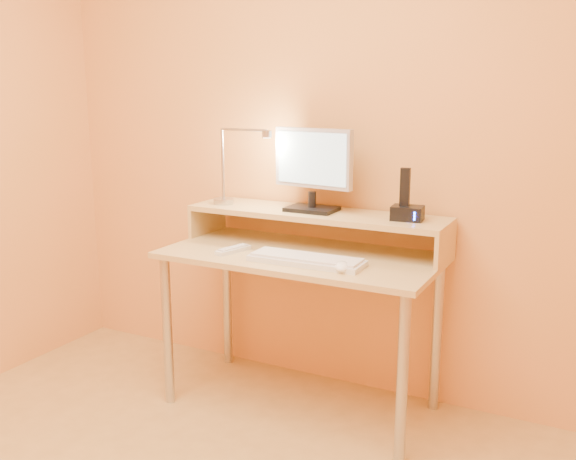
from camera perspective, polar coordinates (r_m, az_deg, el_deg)
The scene contains 25 objects.
wall_back at distance 3.01m, azimuth 3.93°, elevation 9.14°, with size 3.00×0.04×2.50m, color #EA9650.
desk_leg_fl at distance 3.00m, azimuth -10.62°, elevation -8.77°, with size 0.04×0.04×0.69m, color #AFAFAF.
desk_leg_fr at distance 2.52m, azimuth 10.07°, elevation -13.00°, with size 0.04×0.04×0.69m, color #AFAFAF.
desk_leg_bl at distance 3.38m, azimuth -5.40°, elevation -6.13°, with size 0.04×0.04×0.69m, color #AFAFAF.
desk_leg_br at distance 2.97m, azimuth 13.02°, elevation -9.13°, with size 0.04×0.04×0.69m, color #AFAFAF.
desk_lower at distance 2.81m, azimuth 1.16°, elevation -2.31°, with size 1.20×0.60×0.03m, color tan.
shelf_riser_left at distance 3.21m, azimuth -7.14°, elevation 0.95°, with size 0.02×0.30×0.14m, color tan.
shelf_riser_right at distance 2.73m, azimuth 13.77°, elevation -1.37°, with size 0.02×0.30×0.14m, color tan.
desk_shelf at distance 2.91m, azimuth 2.48°, elevation 1.42°, with size 1.20×0.30×0.03m, color tan.
monitor_foot at distance 2.91m, azimuth 2.13°, elevation 1.87°, with size 0.22×0.16×0.02m, color black.
monitor_neck at distance 2.90m, azimuth 2.14°, elevation 2.73°, with size 0.04×0.04×0.07m, color black.
monitor_panel at distance 2.89m, azimuth 2.26°, elevation 6.38°, with size 0.39×0.04×0.26m, color #ABABB5.
monitor_back at distance 2.91m, azimuth 2.45°, elevation 6.42°, with size 0.35×0.01×0.22m, color black.
monitor_screen at distance 2.87m, azimuth 2.10°, elevation 6.34°, with size 0.35×0.00×0.23m, color #A3CBDA.
lamp_base at distance 3.10m, azimuth -5.72°, elevation 2.55°, with size 0.10×0.10×0.03m, color #AFAFAF.
lamp_post at distance 3.08m, azimuth -5.79°, elevation 5.81°, with size 0.01×0.01×0.33m, color #AFAFAF.
lamp_arm at distance 3.00m, azimuth -3.91°, elevation 8.84°, with size 0.01×0.01×0.24m, color #AFAFAF.
lamp_head at distance 2.94m, azimuth -1.88°, elevation 8.49°, with size 0.04×0.04×0.03m, color #AFAFAF.
lamp_bulb at distance 2.94m, azimuth -1.88°, elevation 8.18°, with size 0.03×0.03×0.00m, color #FFEAC6.
phone_dock at distance 2.75m, azimuth 10.52°, elevation 1.48°, with size 0.13×0.10×0.06m, color black.
phone_handset at distance 2.74m, azimuth 10.32°, elevation 3.77°, with size 0.04×0.03×0.16m, color black.
phone_led at distance 2.69m, azimuth 11.12°, elevation 1.21°, with size 0.01×0.00×0.04m, color #246AFF.
keyboard at distance 2.64m, azimuth 1.64°, elevation -2.73°, with size 0.48×0.15×0.02m, color silver.
mouse at distance 2.54m, azimuth 4.78°, elevation -3.23°, with size 0.06×0.11×0.04m, color white.
remote_control at distance 2.83m, azimuth -4.86°, elevation -1.78°, with size 0.05×0.18×0.02m, color silver.
Camera 1 is at (1.20, -1.26, 1.43)m, focal length 40.18 mm.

